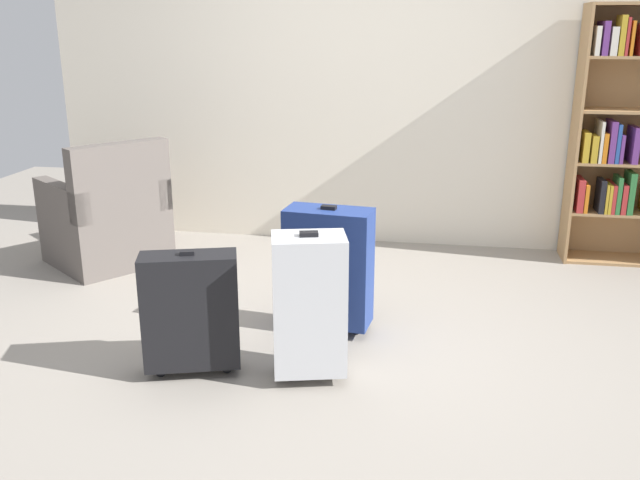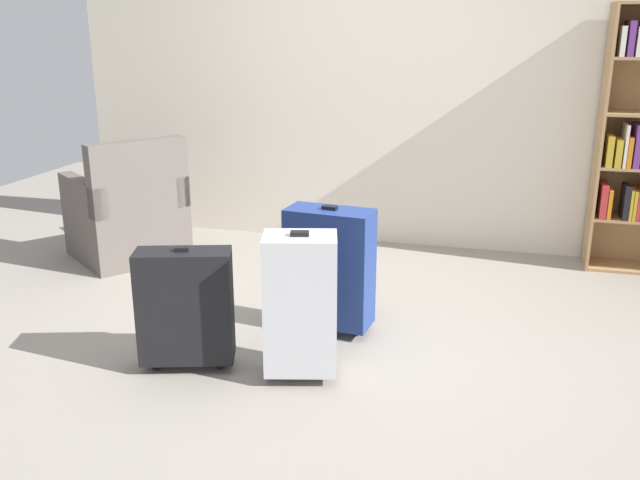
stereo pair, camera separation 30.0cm
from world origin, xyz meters
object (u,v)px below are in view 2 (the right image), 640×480
Objects in this scene: suitcase_navy_blue at (330,267)px; suitcase_silver at (300,304)px; armchair at (128,216)px; suitcase_black at (185,306)px; mug at (194,259)px.

suitcase_silver is at bearing -90.42° from suitcase_navy_blue.
armchair is 1.32× the size of suitcase_silver.
armchair is at bearing 140.29° from suitcase_silver.
armchair is 1.87m from suitcase_black.
suitcase_silver reaches higher than suitcase_black.
suitcase_black is at bearing -175.09° from suitcase_silver.
suitcase_silver is 1.03× the size of suitcase_navy_blue.
mug is 1.50m from suitcase_navy_blue.
suitcase_navy_blue is 1.14× the size of suitcase_black.
suitcase_navy_blue reaches higher than suitcase_black.
armchair is 2.24m from suitcase_silver.
suitcase_navy_blue is 0.84m from suitcase_black.
mug is at bearing 145.59° from suitcase_navy_blue.
mug is 0.19× the size of suitcase_black.
suitcase_silver is 0.57m from suitcase_black.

